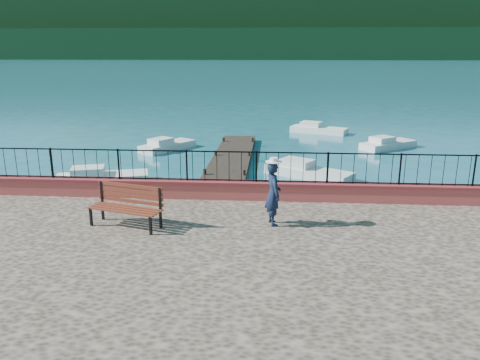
# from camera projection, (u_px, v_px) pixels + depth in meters

# --- Properties ---
(ground) EXTENTS (2000.00, 2000.00, 0.00)m
(ground) POSITION_uv_depth(u_px,v_px,m) (262.00, 291.00, 11.63)
(ground) COLOR #19596B
(ground) RESTS_ON ground
(parapet) EXTENTS (28.00, 0.46, 0.58)m
(parapet) POSITION_uv_depth(u_px,v_px,m) (266.00, 191.00, 14.78)
(parapet) COLOR #B94A42
(parapet) RESTS_ON promenade
(railing) EXTENTS (27.00, 0.05, 0.95)m
(railing) POSITION_uv_depth(u_px,v_px,m) (266.00, 167.00, 14.57)
(railing) COLOR black
(railing) RESTS_ON parapet
(dock) EXTENTS (2.00, 16.00, 0.30)m
(dock) POSITION_uv_depth(u_px,v_px,m) (228.00, 167.00, 23.25)
(dock) COLOR #2D231C
(dock) RESTS_ON ground
(far_forest) EXTENTS (900.00, 60.00, 18.00)m
(far_forest) POSITION_uv_depth(u_px,v_px,m) (275.00, 44.00, 297.38)
(far_forest) COLOR black
(far_forest) RESTS_ON ground
(foothills) EXTENTS (900.00, 120.00, 44.00)m
(foothills) POSITION_uv_depth(u_px,v_px,m) (276.00, 27.00, 351.52)
(foothills) COLOR black
(foothills) RESTS_ON ground
(companion_hill) EXTENTS (448.00, 384.00, 180.00)m
(companion_hill) POSITION_uv_depth(u_px,v_px,m) (468.00, 55.00, 534.00)
(companion_hill) COLOR #142D23
(companion_hill) RESTS_ON ground
(park_bench) EXTENTS (2.11, 1.19, 1.11)m
(park_bench) POSITION_uv_depth(u_px,v_px,m) (126.00, 215.00, 12.52)
(park_bench) COLOR black
(park_bench) RESTS_ON promenade
(person) EXTENTS (0.58, 0.73, 1.74)m
(person) POSITION_uv_depth(u_px,v_px,m) (273.00, 194.00, 12.52)
(person) COLOR #101A31
(person) RESTS_ON promenade
(hat) EXTENTS (0.44, 0.44, 0.12)m
(hat) POSITION_uv_depth(u_px,v_px,m) (274.00, 160.00, 12.27)
(hat) COLOR white
(hat) RESTS_ON person
(boat_0) EXTENTS (4.21, 2.35, 0.80)m
(boat_0) POSITION_uv_depth(u_px,v_px,m) (102.00, 175.00, 20.91)
(boat_0) COLOR silver
(boat_0) RESTS_ON ground
(boat_1) EXTENTS (4.21, 3.41, 0.80)m
(boat_1) POSITION_uv_depth(u_px,v_px,m) (309.00, 169.00, 21.92)
(boat_1) COLOR silver
(boat_1) RESTS_ON ground
(boat_2) EXTENTS (3.72, 3.17, 0.80)m
(boat_2) POSITION_uv_depth(u_px,v_px,m) (388.00, 142.00, 28.31)
(boat_2) COLOR silver
(boat_2) RESTS_ON ground
(boat_3) EXTENTS (3.07, 3.69, 0.80)m
(boat_3) POSITION_uv_depth(u_px,v_px,m) (168.00, 143.00, 27.93)
(boat_3) COLOR silver
(boat_3) RESTS_ON ground
(boat_4) EXTENTS (4.17, 2.80, 0.80)m
(boat_4) POSITION_uv_depth(u_px,v_px,m) (319.00, 127.00, 33.61)
(boat_4) COLOR silver
(boat_4) RESTS_ON ground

